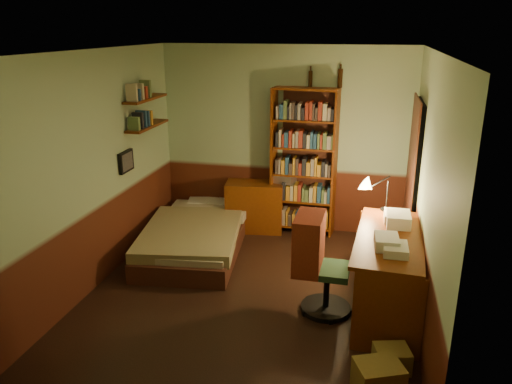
% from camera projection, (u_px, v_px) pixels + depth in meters
% --- Properties ---
extents(floor, '(3.50, 4.00, 0.02)m').
position_uv_depth(floor, '(251.00, 293.00, 5.58)').
color(floor, black).
rests_on(floor, ground).
extents(ceiling, '(3.50, 4.00, 0.02)m').
position_uv_depth(ceiling, '(250.00, 50.00, 4.75)').
color(ceiling, silver).
rests_on(ceiling, wall_back).
extents(wall_back, '(3.50, 0.02, 2.60)m').
position_uv_depth(wall_back, '(285.00, 140.00, 7.02)').
color(wall_back, '#9DBC90').
rests_on(wall_back, ground).
extents(wall_left, '(0.02, 4.00, 2.60)m').
position_uv_depth(wall_left, '(97.00, 170.00, 5.55)').
color(wall_left, '#9DBC90').
rests_on(wall_left, ground).
extents(wall_right, '(0.02, 4.00, 2.60)m').
position_uv_depth(wall_right, '(428.00, 194.00, 4.78)').
color(wall_right, '#9DBC90').
rests_on(wall_right, ground).
extents(wall_front, '(3.50, 0.02, 2.60)m').
position_uv_depth(wall_front, '(178.00, 268.00, 3.31)').
color(wall_front, '#9DBC90').
rests_on(wall_front, ground).
extents(doorway, '(0.06, 0.90, 2.00)m').
position_uv_depth(doorway, '(413.00, 183.00, 6.09)').
color(doorway, black).
rests_on(doorway, ground).
extents(door_trim, '(0.02, 0.98, 2.08)m').
position_uv_depth(door_trim, '(410.00, 183.00, 6.10)').
color(door_trim, '#3F1D14').
rests_on(door_trim, ground).
extents(bed, '(1.36, 2.23, 0.63)m').
position_uv_depth(bed, '(196.00, 226.00, 6.59)').
color(bed, '#888E52').
rests_on(bed, ground).
extents(dresser, '(0.85, 0.50, 0.72)m').
position_uv_depth(dresser, '(255.00, 206.00, 7.18)').
color(dresser, '#5E280B').
rests_on(dresser, ground).
extents(mini_stereo, '(0.33, 0.28, 0.16)m').
position_uv_depth(mini_stereo, '(284.00, 177.00, 7.06)').
color(mini_stereo, '#B2B2B7').
rests_on(mini_stereo, dresser).
extents(bookshelf, '(0.90, 0.36, 2.05)m').
position_uv_depth(bookshelf, '(304.00, 163.00, 6.89)').
color(bookshelf, '#5E280B').
rests_on(bookshelf, ground).
extents(bottle_left, '(0.06, 0.06, 0.21)m').
position_uv_depth(bottle_left, '(310.00, 79.00, 6.63)').
color(bottle_left, black).
rests_on(bottle_left, bookshelf).
extents(bottle_right, '(0.07, 0.07, 0.24)m').
position_uv_depth(bottle_right, '(340.00, 78.00, 6.54)').
color(bottle_right, black).
rests_on(bottle_right, bookshelf).
extents(desk, '(0.74, 1.60, 0.84)m').
position_uv_depth(desk, '(386.00, 274.00, 5.09)').
color(desk, '#5E280B').
rests_on(desk, ground).
extents(paper_stack, '(0.25, 0.33, 0.13)m').
position_uv_depth(paper_stack, '(398.00, 219.00, 5.23)').
color(paper_stack, silver).
rests_on(paper_stack, desk).
extents(desk_lamp, '(0.26, 0.26, 0.67)m').
position_uv_depth(desk_lamp, '(388.00, 182.00, 5.56)').
color(desk_lamp, black).
rests_on(desk_lamp, desk).
extents(office_chair, '(0.46, 0.41, 0.91)m').
position_uv_depth(office_chair, '(327.00, 271.00, 5.07)').
color(office_chair, '#2A5030').
rests_on(office_chair, ground).
extents(red_jacket, '(0.34, 0.53, 0.59)m').
position_uv_depth(red_jacket, '(310.00, 194.00, 5.07)').
color(red_jacket, maroon).
rests_on(red_jacket, office_chair).
extents(wall_shelf_lower, '(0.20, 0.90, 0.03)m').
position_uv_depth(wall_shelf_lower, '(148.00, 126.00, 6.44)').
color(wall_shelf_lower, '#5E280B').
rests_on(wall_shelf_lower, wall_left).
extents(wall_shelf_upper, '(0.20, 0.90, 0.03)m').
position_uv_depth(wall_shelf_upper, '(146.00, 99.00, 6.33)').
color(wall_shelf_upper, '#5E280B').
rests_on(wall_shelf_upper, wall_left).
extents(framed_picture, '(0.04, 0.32, 0.26)m').
position_uv_depth(framed_picture, '(126.00, 161.00, 6.11)').
color(framed_picture, black).
rests_on(framed_picture, wall_left).
extents(cardboard_box_a, '(0.45, 0.41, 0.27)m').
position_uv_depth(cardboard_box_a, '(378.00, 379.00, 4.01)').
color(cardboard_box_a, olive).
rests_on(cardboard_box_a, ground).
extents(cardboard_box_b, '(0.34, 0.31, 0.21)m').
position_uv_depth(cardboard_box_b, '(392.00, 359.00, 4.30)').
color(cardboard_box_b, olive).
rests_on(cardboard_box_b, ground).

